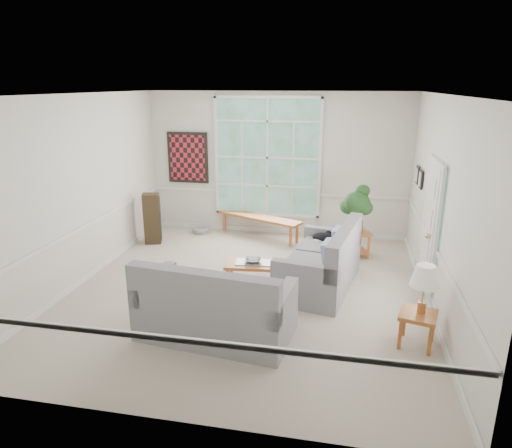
# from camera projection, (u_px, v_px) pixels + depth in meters

# --- Properties ---
(floor) EXTENTS (5.50, 6.00, 0.01)m
(floor) POSITION_uv_depth(u_px,v_px,m) (247.00, 291.00, 7.24)
(floor) COLOR #B9AA9A
(floor) RESTS_ON ground
(ceiling) EXTENTS (5.50, 6.00, 0.02)m
(ceiling) POSITION_uv_depth(u_px,v_px,m) (246.00, 94.00, 6.35)
(ceiling) COLOR white
(ceiling) RESTS_ON ground
(wall_back) EXTENTS (5.50, 0.02, 3.00)m
(wall_back) POSITION_uv_depth(u_px,v_px,m) (277.00, 165.00, 9.60)
(wall_back) COLOR silver
(wall_back) RESTS_ON ground
(wall_front) EXTENTS (5.50, 0.02, 3.00)m
(wall_front) POSITION_uv_depth(u_px,v_px,m) (174.00, 280.00, 3.98)
(wall_front) COLOR silver
(wall_front) RESTS_ON ground
(wall_left) EXTENTS (0.02, 6.00, 3.00)m
(wall_left) POSITION_uv_depth(u_px,v_px,m) (79.00, 191.00, 7.30)
(wall_left) COLOR silver
(wall_left) RESTS_ON ground
(wall_right) EXTENTS (0.02, 6.00, 3.00)m
(wall_right) POSITION_uv_depth(u_px,v_px,m) (442.00, 208.00, 6.29)
(wall_right) COLOR silver
(wall_right) RESTS_ON ground
(window_back) EXTENTS (2.30, 0.08, 2.40)m
(window_back) POSITION_uv_depth(u_px,v_px,m) (267.00, 158.00, 9.56)
(window_back) COLOR white
(window_back) RESTS_ON wall_back
(entry_door) EXTENTS (0.08, 0.90, 2.10)m
(entry_door) POSITION_uv_depth(u_px,v_px,m) (428.00, 226.00, 6.99)
(entry_door) COLOR white
(entry_door) RESTS_ON floor
(door_sidelight) EXTENTS (0.08, 0.26, 1.90)m
(door_sidelight) POSITION_uv_depth(u_px,v_px,m) (436.00, 233.00, 6.37)
(door_sidelight) COLOR white
(door_sidelight) RESTS_ON wall_right
(wall_art) EXTENTS (0.90, 0.06, 1.10)m
(wall_art) POSITION_uv_depth(u_px,v_px,m) (188.00, 158.00, 9.89)
(wall_art) COLOR maroon
(wall_art) RESTS_ON wall_back
(wall_frame_near) EXTENTS (0.04, 0.26, 0.32)m
(wall_frame_near) POSITION_uv_depth(u_px,v_px,m) (420.00, 179.00, 7.92)
(wall_frame_near) COLOR black
(wall_frame_near) RESTS_ON wall_right
(wall_frame_far) EXTENTS (0.04, 0.26, 0.32)m
(wall_frame_far) POSITION_uv_depth(u_px,v_px,m) (417.00, 175.00, 8.29)
(wall_frame_far) COLOR black
(wall_frame_far) RESTS_ON wall_right
(loveseat_right) EXTENTS (1.32, 2.05, 1.03)m
(loveseat_right) POSITION_uv_depth(u_px,v_px,m) (320.00, 256.00, 7.26)
(loveseat_right) COLOR gray
(loveseat_right) RESTS_ON floor
(loveseat_front) EXTENTS (2.04, 1.22, 1.04)m
(loveseat_front) POSITION_uv_depth(u_px,v_px,m) (216.00, 298.00, 5.82)
(loveseat_front) COLOR gray
(loveseat_front) RESTS_ON floor
(coffee_table) EXTENTS (0.98, 0.60, 0.35)m
(coffee_table) POSITION_uv_depth(u_px,v_px,m) (254.00, 273.00, 7.48)
(coffee_table) COLOR #AC5D29
(coffee_table) RESTS_ON floor
(pewter_bowl) EXTENTS (0.38, 0.38, 0.08)m
(pewter_bowl) POSITION_uv_depth(u_px,v_px,m) (253.00, 260.00, 7.42)
(pewter_bowl) COLOR #9B9BA0
(pewter_bowl) RESTS_ON coffee_table
(window_bench) EXTENTS (1.91, 1.13, 0.45)m
(window_bench) POSITION_uv_depth(u_px,v_px,m) (259.00, 227.00, 9.71)
(window_bench) COLOR #AC5D29
(window_bench) RESTS_ON floor
(end_table) EXTENTS (0.64, 0.64, 0.50)m
(end_table) POSITION_uv_depth(u_px,v_px,m) (354.00, 243.00, 8.61)
(end_table) COLOR #AC5D29
(end_table) RESTS_ON floor
(houseplant) EXTENTS (0.73, 0.73, 0.90)m
(houseplant) POSITION_uv_depth(u_px,v_px,m) (357.00, 209.00, 8.35)
(houseplant) COLOR #224A20
(houseplant) RESTS_ON end_table
(side_table) EXTENTS (0.53, 0.53, 0.44)m
(side_table) POSITION_uv_depth(u_px,v_px,m) (417.00, 329.00, 5.67)
(side_table) COLOR #AC5D29
(side_table) RESTS_ON floor
(table_lamp) EXTENTS (0.39, 0.39, 0.62)m
(table_lamp) POSITION_uv_depth(u_px,v_px,m) (424.00, 289.00, 5.52)
(table_lamp) COLOR silver
(table_lamp) RESTS_ON side_table
(pet_bed) EXTENTS (0.39, 0.39, 0.11)m
(pet_bed) POSITION_uv_depth(u_px,v_px,m) (201.00, 230.00, 10.00)
(pet_bed) COLOR gray
(pet_bed) RESTS_ON floor
(floor_speaker) EXTENTS (0.38, 0.34, 1.03)m
(floor_speaker) POSITION_uv_depth(u_px,v_px,m) (152.00, 218.00, 9.26)
(floor_speaker) COLOR #362818
(floor_speaker) RESTS_ON floor
(cat) EXTENTS (0.40, 0.29, 0.18)m
(cat) POSITION_uv_depth(u_px,v_px,m) (323.00, 237.00, 7.86)
(cat) COLOR black
(cat) RESTS_ON loveseat_right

